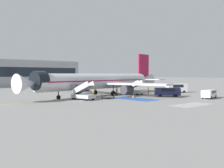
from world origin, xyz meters
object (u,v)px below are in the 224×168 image
fuel_tanker (68,85)px  service_van_1 (177,87)px  boarding_stairs_aft (133,91)px  service_van_2 (167,91)px  boarding_stairs_forward (83,95)px  traffic_cone_0 (133,96)px  ground_crew_1 (93,93)px  traffic_cone_1 (175,93)px  baggage_cart (108,97)px  ground_crew_2 (117,91)px  airliner (101,81)px  ground_crew_0 (148,90)px  service_van_0 (209,93)px

fuel_tanker → service_van_1: bearing=-157.6°
boarding_stairs_aft → service_van_2: boarding_stairs_aft is taller
boarding_stairs_forward → traffic_cone_0: 11.17m
boarding_stairs_aft → ground_crew_1: bearing=174.0°
traffic_cone_1 → boarding_stairs_forward: bearing=171.9°
fuel_tanker → traffic_cone_0: bearing=168.5°
traffic_cone_0 → traffic_cone_1: size_ratio=0.95×
baggage_cart → ground_crew_2: ground_crew_2 is taller
traffic_cone_0 → ground_crew_1: bearing=141.8°
airliner → traffic_cone_0: airliner is taller
boarding_stairs_aft → fuel_tanker: bearing=85.5°
fuel_tanker → traffic_cone_1: 34.13m
service_van_2 → boarding_stairs_aft: bearing=49.0°
service_van_2 → ground_crew_2: 11.68m
boarding_stairs_aft → service_van_2: 9.29m
boarding_stairs_aft → ground_crew_0: 4.03m
boarding_stairs_aft → ground_crew_0: (3.72, -1.56, 0.09)m
ground_crew_0 → fuel_tanker: bearing=-123.0°
fuel_tanker → service_van_1: 33.45m
boarding_stairs_forward → traffic_cone_0: (10.64, -3.34, -0.64)m
boarding_stairs_aft → baggage_cart: 12.02m
ground_crew_2 → airliner: bearing=-129.4°
airliner → service_van_1: bearing=-116.8°
service_van_1 → ground_crew_0: service_van_1 is taller
service_van_1 → service_van_2: 13.18m
traffic_cone_1 → ground_crew_0: bearing=139.7°
baggage_cart → service_van_2: bearing=-123.9°
service_van_0 → traffic_cone_0: service_van_0 is taller
ground_crew_0 → traffic_cone_0: 10.72m
fuel_tanker → traffic_cone_1: fuel_tanker is taller
service_van_0 → ground_crew_1: bearing=-147.6°
airliner → traffic_cone_1: bearing=-127.5°
boarding_stairs_forward → ground_crew_0: (20.52, 0.77, 0.08)m
traffic_cone_1 → airliner: bearing=150.4°
service_van_2 → ground_crew_1: 16.38m
airliner → traffic_cone_1: (16.40, -9.30, -2.99)m
airliner → boarding_stairs_forward: size_ratio=7.94×
boarding_stairs_forward → ground_crew_2: (12.13, 3.30, 0.12)m
fuel_tanker → service_van_2: size_ratio=1.95×
ground_crew_0 → service_van_2: bearing=26.8°
boarding_stairs_aft → service_van_0: size_ratio=1.02×
service_van_2 → boarding_stairs_forward: bearing=111.6°
service_van_1 → boarding_stairs_forward: bearing=113.7°
service_van_1 → ground_crew_1: 25.96m
ground_crew_1 → traffic_cone_1: bearing=139.6°
airliner → service_van_2: (8.50, -12.56, -2.12)m
baggage_cart → ground_crew_2: size_ratio=1.52×
airliner → traffic_cone_0: size_ratio=70.82×
airliner → ground_crew_1: 6.90m
ground_crew_1 → traffic_cone_0: (6.65, -5.24, -0.75)m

